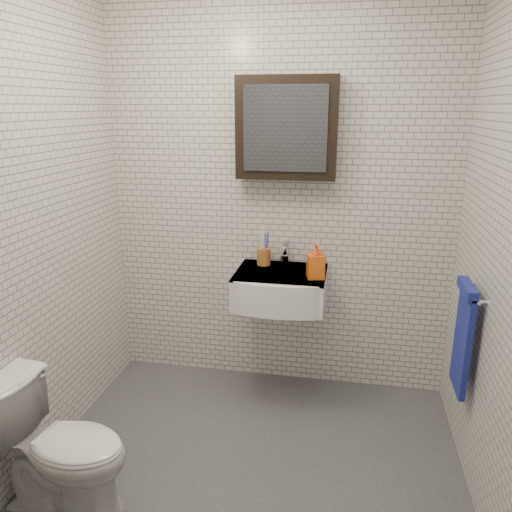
{
  "coord_description": "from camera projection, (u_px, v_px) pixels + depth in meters",
  "views": [
    {
      "loc": [
        0.44,
        -2.11,
        1.83
      ],
      "look_at": [
        -0.04,
        0.45,
        1.04
      ],
      "focal_mm": 35.0,
      "sensor_mm": 36.0,
      "label": 1
    }
  ],
  "objects": [
    {
      "name": "toothbrush_cup",
      "position": [
        264.0,
        255.0,
        3.19
      ],
      "size": [
        0.12,
        0.12,
        0.24
      ],
      "rotation": [
        0.0,
        0.0,
        -0.42
      ],
      "color": "#9E6227",
      "rests_on": "washbasin"
    },
    {
      "name": "soap_bottle",
      "position": [
        316.0,
        260.0,
        2.92
      ],
      "size": [
        0.12,
        0.12,
        0.22
      ],
      "primitive_type": "imported",
      "rotation": [
        0.0,
        0.0,
        0.23
      ],
      "color": "orange",
      "rests_on": "washbasin"
    },
    {
      "name": "mirror_cabinet",
      "position": [
        287.0,
        128.0,
        2.96
      ],
      "size": [
        0.6,
        0.15,
        0.6
      ],
      "color": "black",
      "rests_on": "room_shell"
    },
    {
      "name": "toilet",
      "position": [
        61.0,
        447.0,
        2.28
      ],
      "size": [
        0.68,
        0.43,
        0.66
      ],
      "primitive_type": "imported",
      "rotation": [
        0.0,
        0.0,
        1.47
      ],
      "color": "white",
      "rests_on": "ground"
    },
    {
      "name": "room_shell",
      "position": [
        247.0,
        193.0,
        2.16
      ],
      "size": [
        2.22,
        2.02,
        2.51
      ],
      "color": "silver",
      "rests_on": "ground"
    },
    {
      "name": "washbasin",
      "position": [
        280.0,
        288.0,
        3.05
      ],
      "size": [
        0.55,
        0.5,
        0.2
      ],
      "color": "white",
      "rests_on": "room_shell"
    },
    {
      "name": "faucet",
      "position": [
        284.0,
        254.0,
        3.19
      ],
      "size": [
        0.06,
        0.2,
        0.15
      ],
      "color": "silver",
      "rests_on": "washbasin"
    },
    {
      "name": "ground",
      "position": [
        248.0,
        472.0,
        2.59
      ],
      "size": [
        2.2,
        2.0,
        0.01
      ],
      "primitive_type": "cube",
      "color": "#45474C",
      "rests_on": "ground"
    },
    {
      "name": "towel_rail",
      "position": [
        464.0,
        333.0,
        2.52
      ],
      "size": [
        0.09,
        0.3,
        0.58
      ],
      "color": "silver",
      "rests_on": "room_shell"
    }
  ]
}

